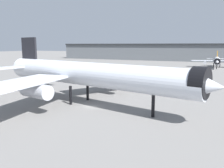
% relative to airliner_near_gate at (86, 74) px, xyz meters
% --- Properties ---
extents(ground, '(900.00, 900.00, 0.00)m').
position_rel_airliner_near_gate_xyz_m(ground, '(2.73, -2.61, -7.91)').
color(ground, slate).
extents(airliner_near_gate, '(67.99, 61.15, 17.96)m').
position_rel_airliner_near_gate_xyz_m(airliner_near_gate, '(0.00, 0.00, 0.00)').
color(airliner_near_gate, silver).
rests_on(airliner_near_gate, ground).
extents(airliner_far_taxiway, '(35.18, 38.49, 11.23)m').
position_rel_airliner_near_gate_xyz_m(airliner_far_taxiway, '(29.40, 125.81, -2.96)').
color(airliner_far_taxiway, silver).
rests_on(airliner_far_taxiway, ground).
extents(terminal_building, '(235.06, 28.46, 29.44)m').
position_rel_airliner_near_gate_xyz_m(terminal_building, '(-14.52, 190.94, 0.71)').
color(terminal_building, slate).
rests_on(terminal_building, ground).
extents(traffic_cone_wingtip, '(0.54, 0.54, 0.68)m').
position_rel_airliner_near_gate_xyz_m(traffic_cone_wingtip, '(-32.60, 17.55, -7.57)').
color(traffic_cone_wingtip, '#F2600C').
rests_on(traffic_cone_wingtip, ground).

